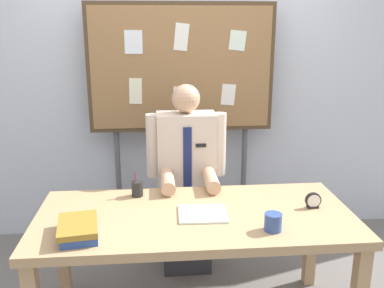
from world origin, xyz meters
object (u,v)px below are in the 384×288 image
object	(u,v)px
desk_clock	(313,201)
bulletin_board	(181,72)
person	(186,187)
open_notebook	(203,214)
desk	(195,227)
coffee_mug	(273,222)
pen_holder	(137,189)
book_stack	(79,229)

from	to	relation	value
desk_clock	bulletin_board	bearing A→B (deg)	122.27
person	desk_clock	bearing A→B (deg)	-42.24
open_notebook	desk_clock	size ratio (longest dim) A/B	2.89
desk	bulletin_board	bearing A→B (deg)	90.00
person	bulletin_board	bearing A→B (deg)	90.00
desk_clock	open_notebook	bearing A→B (deg)	-176.63
desk	coffee_mug	size ratio (longest dim) A/B	19.07
person	desk_clock	size ratio (longest dim) A/B	14.78
desk	open_notebook	size ratio (longest dim) A/B	6.66
open_notebook	pen_holder	xyz separation A→B (m)	(-0.37, 0.30, 0.04)
desk_clock	person	bearing A→B (deg)	137.76
pen_holder	desk	bearing A→B (deg)	-40.72
pen_holder	coffee_mug	bearing A→B (deg)	-36.33
person	open_notebook	distance (m)	0.67
desk	pen_holder	distance (m)	0.45
desk	desk_clock	size ratio (longest dim) A/B	19.28
person	pen_holder	world-z (taller)	person
bulletin_board	open_notebook	bearing A→B (deg)	-87.96
person	open_notebook	xyz separation A→B (m)	(0.04, -0.66, 0.10)
desk	coffee_mug	world-z (taller)	coffee_mug
open_notebook	desk_clock	distance (m)	0.65
desk	coffee_mug	bearing A→B (deg)	-32.04
open_notebook	pen_holder	size ratio (longest dim) A/B	1.66
desk_clock	coffee_mug	size ratio (longest dim) A/B	0.99
book_stack	open_notebook	distance (m)	0.67
bulletin_board	person	bearing A→B (deg)	-90.00
person	book_stack	xyz separation A→B (m)	(-0.60, -0.85, 0.13)
desk_clock	pen_holder	xyz separation A→B (m)	(-1.01, 0.27, 0.01)
desk_clock	book_stack	bearing A→B (deg)	-170.12
book_stack	open_notebook	xyz separation A→B (m)	(0.64, 0.19, -0.03)
bulletin_board	open_notebook	xyz separation A→B (m)	(0.04, -1.12, -0.66)
book_stack	desk_clock	distance (m)	1.31
person	book_stack	bearing A→B (deg)	-125.57
book_stack	coffee_mug	xyz separation A→B (m)	(0.98, -0.03, 0.01)
book_stack	pen_holder	bearing A→B (deg)	60.73
open_notebook	book_stack	bearing A→B (deg)	-163.86
book_stack	desk_clock	world-z (taller)	desk_clock
desk	pen_holder	world-z (taller)	pen_holder
pen_holder	open_notebook	bearing A→B (deg)	-39.41
desk	pen_holder	size ratio (longest dim) A/B	11.07
book_stack	pen_holder	size ratio (longest dim) A/B	1.90
bulletin_board	pen_holder	size ratio (longest dim) A/B	11.91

